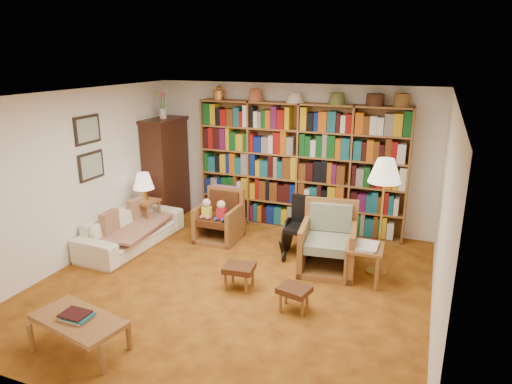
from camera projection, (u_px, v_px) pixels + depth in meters
The scene contains 23 objects.
floor at pixel (234, 284), 6.16m from camera, with size 5.00×5.00×0.00m, color #A66419.
ceiling at pixel (231, 96), 5.43m from camera, with size 5.00×5.00×0.00m, color silver.
wall_back at pixel (291, 156), 8.02m from camera, with size 5.00×5.00×0.00m, color white.
wall_front at pixel (101, 284), 3.57m from camera, with size 5.00×5.00×0.00m, color white.
wall_left at pixel (77, 177), 6.67m from camera, with size 5.00×5.00×0.00m, color white.
wall_right at pixel (443, 221), 4.92m from camera, with size 5.00×5.00×0.00m, color white.
bookshelf at pixel (299, 163), 7.82m from camera, with size 3.60×0.30×2.42m.
curio_cabinet at pixel (166, 167), 8.45m from camera, with size 0.50×0.95×2.40m.
framed_pictures at pixel (89, 148), 6.82m from camera, with size 0.03×0.52×0.97m.
sofa at pixel (132, 229), 7.31m from camera, with size 0.74×1.90×0.56m, color white.
sofa_throw at pixel (134, 228), 7.29m from camera, with size 0.72×1.34×0.04m, color #C1B18D.
cushion_left at pixel (137, 211), 7.62m from camera, with size 0.12×0.37×0.37m, color maroon.
cushion_right at pixel (110, 226), 6.99m from camera, with size 0.12×0.37×0.37m, color maroon.
side_table_lamp at pixel (145, 209), 7.79m from camera, with size 0.44×0.44×0.59m.
table_lamp at pixel (143, 182), 7.65m from camera, with size 0.35×0.35×0.48m.
armchair_leather at pixel (221, 218), 7.59m from camera, with size 0.67×0.72×0.85m.
armchair_sage at pixel (329, 244), 6.54m from camera, with size 0.87×0.90×0.96m.
wheelchair at pixel (303, 229), 6.96m from camera, with size 0.52×0.73×0.91m.
floor_lamp at pixel (385, 175), 6.05m from camera, with size 0.44×0.44×1.66m.
side_table_papers at pixel (364, 252), 6.10m from camera, with size 0.50×0.50×0.54m.
footstool_a at pixel (239, 270), 5.97m from camera, with size 0.42×0.37×0.33m.
footstool_b at pixel (294, 291), 5.46m from camera, with size 0.42×0.38×0.31m.
coffee_table at pixel (78, 322), 4.68m from camera, with size 1.08×0.69×0.44m.
Camera 1 is at (2.31, -5.04, 2.98)m, focal length 32.00 mm.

